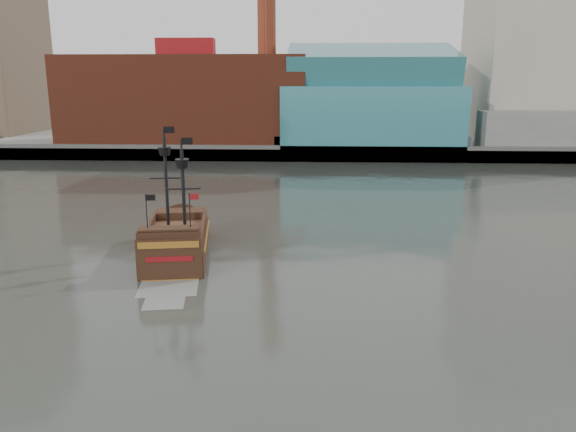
{
  "coord_description": "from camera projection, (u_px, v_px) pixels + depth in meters",
  "views": [
    {
      "loc": [
        0.58,
        -28.72,
        13.29
      ],
      "look_at": [
        -1.19,
        8.93,
        4.0
      ],
      "focal_mm": 35.0,
      "sensor_mm": 36.0,
      "label": 1
    }
  ],
  "objects": [
    {
      "name": "skyline",
      "position": [
        340.0,
        17.0,
        106.96
      ],
      "size": [
        149.0,
        45.0,
        62.0
      ],
      "color": "brown",
      "rests_on": "promenade_far"
    },
    {
      "name": "promenade_far",
      "position": [
        312.0,
        137.0,
        120.05
      ],
      "size": [
        220.0,
        60.0,
        2.0
      ],
      "primitive_type": "cube",
      "color": "slate",
      "rests_on": "ground"
    },
    {
      "name": "pirate_ship",
      "position": [
        177.0,
        244.0,
        42.79
      ],
      "size": [
        6.2,
        14.43,
        10.45
      ],
      "rotation": [
        0.0,
        0.0,
        0.15
      ],
      "color": "black",
      "rests_on": "ground"
    },
    {
      "name": "ground",
      "position": [
        302.0,
        325.0,
        31.06
      ],
      "size": [
        400.0,
        400.0,
        0.0
      ],
      "primitive_type": "plane",
      "color": "#2C2F29",
      "rests_on": "ground"
    },
    {
      "name": "seawall",
      "position": [
        311.0,
        154.0,
        91.37
      ],
      "size": [
        220.0,
        1.0,
        2.6
      ],
      "primitive_type": "cube",
      "color": "#4C4C49",
      "rests_on": "ground"
    }
  ]
}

